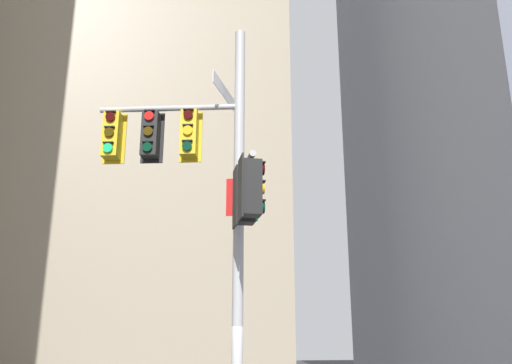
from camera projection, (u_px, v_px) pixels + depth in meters
The scene contains 2 objects.
building_mid_block at pixel (132, 80), 35.51m from camera, with size 16.53×16.53×37.41m, color tan.
signal_pole_assembly at pixel (206, 184), 10.85m from camera, with size 3.30×2.77×8.83m.
Camera 1 is at (-2.14, -10.42, 2.21)m, focal length 38.09 mm.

